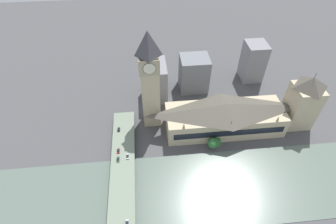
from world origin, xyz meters
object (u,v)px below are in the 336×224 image
(car_northbound_mid, at_px, (128,156))
(car_southbound_lead, at_px, (118,159))
(car_northbound_lead, at_px, (118,151))
(car_northbound_tail, at_px, (127,223))
(car_southbound_mid, at_px, (119,129))
(clock_tower, at_px, (150,79))
(victoria_tower, at_px, (303,102))
(road_bridge, at_px, (122,192))
(parliament_hall, at_px, (225,116))

(car_northbound_mid, bearing_deg, car_southbound_lead, 105.00)
(car_northbound_lead, distance_m, car_northbound_tail, 53.29)
(car_northbound_tail, xyz_separation_m, car_southbound_mid, (73.50, 7.32, -0.02))
(clock_tower, distance_m, car_northbound_mid, 57.25)
(victoria_tower, bearing_deg, car_southbound_mid, 89.73)
(road_bridge, bearing_deg, car_northbound_mid, -7.52)
(clock_tower, height_order, car_northbound_mid, clock_tower)
(victoria_tower, xyz_separation_m, car_northbound_lead, (-19.99, 141.75, -16.66))
(parliament_hall, xyz_separation_m, car_northbound_lead, (-19.94, 82.29, -6.71))
(clock_tower, bearing_deg, victoria_tower, -96.74)
(car_northbound_tail, bearing_deg, car_southbound_lead, 8.59)
(parliament_hall, height_order, car_northbound_lead, parliament_hall)
(clock_tower, height_order, car_southbound_lead, clock_tower)
(road_bridge, height_order, car_northbound_mid, car_northbound_mid)
(parliament_hall, height_order, car_southbound_lead, parliament_hall)
(clock_tower, bearing_deg, car_southbound_mid, 116.09)
(car_southbound_mid, bearing_deg, car_southbound_lead, -179.08)
(car_northbound_mid, bearing_deg, car_northbound_lead, 50.23)
(parliament_hall, distance_m, car_northbound_lead, 84.94)
(car_northbound_mid, xyz_separation_m, car_northbound_tail, (-47.26, -0.22, 0.03))
(clock_tower, height_order, victoria_tower, clock_tower)
(car_northbound_lead, relative_size, car_southbound_lead, 0.95)
(road_bridge, bearing_deg, car_northbound_tail, -169.97)
(parliament_hall, height_order, clock_tower, clock_tower)
(parliament_hall, bearing_deg, car_northbound_lead, 103.62)
(car_southbound_lead, xyz_separation_m, car_southbound_mid, (28.02, 0.45, 0.04))
(road_bridge, relative_size, car_northbound_tail, 33.63)
(car_northbound_tail, bearing_deg, car_northbound_lead, 7.46)
(victoria_tower, height_order, car_northbound_mid, victoria_tower)
(car_northbound_lead, bearing_deg, clock_tower, -37.84)
(car_northbound_mid, xyz_separation_m, car_southbound_mid, (26.24, 7.10, 0.02))
(clock_tower, relative_size, car_southbound_mid, 20.91)
(victoria_tower, distance_m, car_southbound_lead, 145.28)
(parliament_hall, xyz_separation_m, clock_tower, (13.72, 56.15, 30.16))
(road_bridge, xyz_separation_m, car_southbound_mid, (52.60, 3.62, 1.72))
(parliament_hall, distance_m, road_bridge, 94.94)
(parliament_hall, bearing_deg, car_southbound_lead, 108.37)
(car_southbound_mid, bearing_deg, victoria_tower, -90.27)
(road_bridge, height_order, car_southbound_lead, car_southbound_lead)
(parliament_hall, height_order, victoria_tower, victoria_tower)
(victoria_tower, relative_size, car_southbound_lead, 11.38)
(victoria_tower, height_order, road_bridge, victoria_tower)
(car_northbound_lead, bearing_deg, parliament_hall, -76.38)
(car_northbound_mid, bearing_deg, car_northbound_tail, -179.74)
(car_northbound_mid, height_order, car_northbound_tail, car_northbound_tail)
(clock_tower, xyz_separation_m, car_southbound_mid, (-13.00, 26.54, -36.86))
(road_bridge, xyz_separation_m, car_southbound_lead, (24.57, 3.17, 1.68))
(car_southbound_lead, bearing_deg, car_northbound_mid, -75.00)
(victoria_tower, bearing_deg, car_southbound_lead, 100.93)
(parliament_hall, height_order, car_northbound_mid, parliament_hall)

